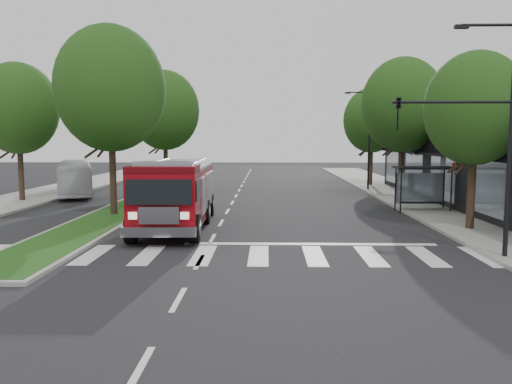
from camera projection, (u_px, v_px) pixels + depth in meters
ground at (212, 239)px, 20.92m from camera, size 140.00×140.00×0.00m
sidewalk_right at (433, 206)px, 30.57m from camera, size 5.00×80.00×0.15m
median at (161, 192)px, 38.94m from camera, size 3.00×50.00×0.15m
storefront_row at (510, 167)px, 30.21m from camera, size 8.00×30.00×5.00m
bus_shelter at (422, 176)px, 28.55m from camera, size 3.20×1.60×2.61m
tree_right_near at (475, 109)px, 22.07m from camera, size 4.40×4.40×8.05m
tree_right_mid at (403, 105)px, 33.90m from camera, size 5.60×5.60×9.72m
tree_right_far at (372, 120)px, 43.91m from camera, size 5.00×5.00×8.73m
tree_median_near at (110, 89)px, 26.31m from camera, size 5.80×5.80×10.16m
tree_median_far at (165, 110)px, 40.26m from camera, size 5.60×5.60×9.72m
tree_left_mid at (18, 109)px, 32.52m from camera, size 5.20×5.20×9.16m
streetlight_right_near at (485, 124)px, 16.73m from camera, size 4.08×0.22×8.00m
streetlight_right_far at (367, 135)px, 40.10m from camera, size 2.11×0.20×8.00m
fire_engine at (176, 194)px, 23.45m from camera, size 3.18×9.56×3.29m
city_bus at (75, 178)px, 37.07m from camera, size 5.37×9.48×2.59m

